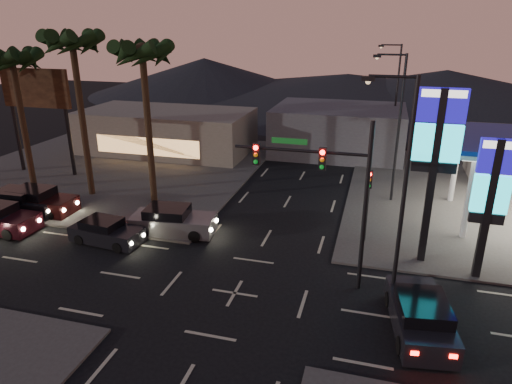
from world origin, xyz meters
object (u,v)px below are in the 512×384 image
(pylon_sign_short, at_px, (492,189))
(car_lane_b_rear, at_px, (37,201))
(car_lane_b_front, at_px, (172,221))
(car_lane_a_front, at_px, (106,232))
(car_lane_b_mid, at_px, (21,203))
(suv_station, at_px, (420,315))
(traffic_signal_mast, at_px, (327,180))
(pylon_sign_tall, at_px, (437,143))

(pylon_sign_short, relative_size, car_lane_b_rear, 1.37)
(car_lane_b_front, bearing_deg, car_lane_a_front, -145.37)
(car_lane_b_mid, distance_m, car_lane_b_rear, 1.00)
(suv_station, bearing_deg, traffic_signal_mast, 148.43)
(traffic_signal_mast, xyz_separation_m, car_lane_b_mid, (-20.15, 3.28, -4.46))
(suv_station, bearing_deg, car_lane_a_front, 167.48)
(pylon_sign_tall, relative_size, traffic_signal_mast, 1.12)
(car_lane_b_mid, xyz_separation_m, car_lane_b_rear, (0.88, 0.48, 0.00))
(pylon_sign_tall, distance_m, car_lane_b_front, 15.16)
(pylon_sign_tall, bearing_deg, car_lane_a_front, -171.91)
(pylon_sign_short, xyz_separation_m, traffic_signal_mast, (-7.24, -2.51, 0.57))
(pylon_sign_short, distance_m, suv_station, 7.10)
(traffic_signal_mast, distance_m, car_lane_b_front, 10.83)
(car_lane_b_rear, bearing_deg, traffic_signal_mast, -11.02)
(traffic_signal_mast, relative_size, car_lane_b_mid, 1.56)
(car_lane_a_front, bearing_deg, traffic_signal_mast, -4.93)
(car_lane_b_front, bearing_deg, pylon_sign_tall, 1.24)
(traffic_signal_mast, height_order, suv_station, traffic_signal_mast)
(pylon_sign_tall, relative_size, car_lane_a_front, 2.06)
(car_lane_b_mid, height_order, suv_station, car_lane_b_mid)
(car_lane_b_mid, xyz_separation_m, suv_station, (24.45, -5.92, -0.01))
(car_lane_b_mid, bearing_deg, pylon_sign_tall, 0.54)
(car_lane_b_front, distance_m, car_lane_b_rear, 9.95)
(traffic_signal_mast, bearing_deg, car_lane_b_mid, 170.76)
(car_lane_a_front, relative_size, car_lane_b_front, 0.84)
(car_lane_b_mid, distance_m, suv_station, 25.15)
(pylon_sign_short, distance_m, car_lane_a_front, 20.13)
(pylon_sign_short, height_order, car_lane_a_front, pylon_sign_short)
(pylon_sign_short, bearing_deg, car_lane_b_front, 177.59)
(car_lane_a_front, bearing_deg, suv_station, -12.52)
(car_lane_b_rear, bearing_deg, car_lane_b_mid, -151.58)
(car_lane_a_front, xyz_separation_m, car_lane_b_mid, (-7.72, 2.21, 0.12))
(pylon_sign_tall, xyz_separation_m, car_lane_b_front, (-14.08, -0.30, -5.63))
(pylon_sign_short, bearing_deg, suv_station, -119.73)
(suv_station, bearing_deg, car_lane_b_mid, 166.39)
(car_lane_b_front, distance_m, car_lane_b_mid, 10.81)
(pylon_sign_tall, bearing_deg, pylon_sign_short, -21.80)
(pylon_sign_tall, xyz_separation_m, suv_station, (-0.44, -6.15, -5.64))
(car_lane_b_front, bearing_deg, suv_station, -23.23)
(car_lane_b_front, height_order, car_lane_b_mid, car_lane_b_mid)
(pylon_sign_short, xyz_separation_m, car_lane_a_front, (-19.67, -1.44, -4.02))
(car_lane_b_mid, bearing_deg, car_lane_b_rear, 28.42)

